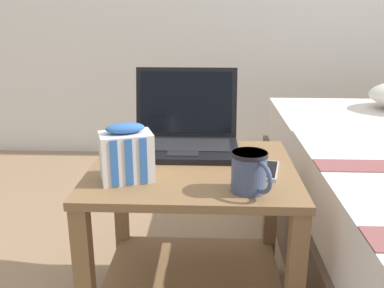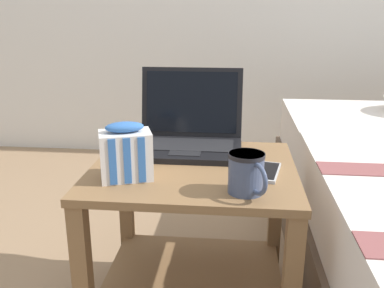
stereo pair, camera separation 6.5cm
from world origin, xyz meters
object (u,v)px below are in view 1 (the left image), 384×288
(laptop, at_px, (185,133))
(snack_bag, at_px, (126,154))
(cell_phone, at_px, (265,170))
(mug_front_left, at_px, (250,170))

(laptop, relative_size, snack_bag, 2.19)
(laptop, relative_size, cell_phone, 2.19)
(mug_front_left, bearing_deg, laptop, 117.67)
(mug_front_left, xyz_separation_m, cell_phone, (0.06, 0.14, -0.05))
(mug_front_left, distance_m, cell_phone, 0.16)
(cell_phone, bearing_deg, mug_front_left, -112.64)
(cell_phone, bearing_deg, snack_bag, -169.06)
(snack_bag, distance_m, cell_phone, 0.39)
(snack_bag, height_order, cell_phone, snack_bag)
(laptop, distance_m, cell_phone, 0.32)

